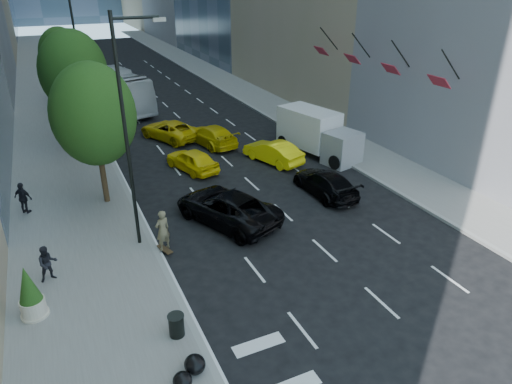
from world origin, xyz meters
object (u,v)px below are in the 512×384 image
black_sedan_lincoln (227,207)px  black_sedan_mercedes (325,183)px  skateboarder (163,233)px  planter_shrub (30,293)px  city_bus (105,87)px  trash_can (176,326)px  box_truck (317,133)px

black_sedan_lincoln → black_sedan_mercedes: (6.20, 0.63, -0.12)m
skateboarder → planter_shrub: 5.91m
black_sedan_mercedes → city_bus: size_ratio=0.35×
black_sedan_lincoln → trash_can: 8.29m
box_truck → planter_shrub: size_ratio=3.11×
skateboarder → city_bus: 26.30m
skateboarder → box_truck: 14.87m
city_bus → black_sedan_lincoln: bearing=-101.0°
skateboarder → planter_shrub: planter_shrub is taller
black_sedan_mercedes → trash_can: size_ratio=5.99×
skateboarder → black_sedan_lincoln: size_ratio=0.33×
skateboarder → black_sedan_lincoln: skateboarder is taller
black_sedan_lincoln → trash_can: black_sedan_lincoln is taller
city_bus → skateboarder: bearing=-109.1°
skateboarder → black_sedan_lincoln: bearing=-178.7°
skateboarder → black_sedan_mercedes: skateboarder is taller
box_truck → trash_can: size_ratio=8.26×
black_sedan_mercedes → box_truck: bearing=-118.5°
city_bus → planter_shrub: 29.46m
black_sedan_lincoln → city_bus: (-2.15, 24.89, 1.07)m
black_sedan_mercedes → trash_can: (-10.80, -7.53, -0.14)m
black_sedan_lincoln → trash_can: bearing=32.8°
planter_shrub → black_sedan_mercedes: bearing=16.1°
black_sedan_mercedes → trash_can: black_sedan_mercedes is taller
black_sedan_mercedes → trash_can: 13.16m
skateboarder → box_truck: (12.74, 7.66, 0.54)m
black_sedan_lincoln → planter_shrub: 9.76m
trash_can → black_sedan_mercedes: bearing=34.9°
skateboarder → box_truck: box_truck is taller
black_sedan_lincoln → box_truck: (9.14, 6.30, 0.70)m
trash_can → box_truck: bearing=43.8°
skateboarder → planter_shrub: size_ratio=0.92×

